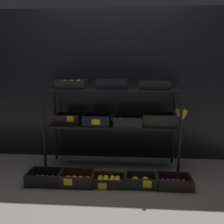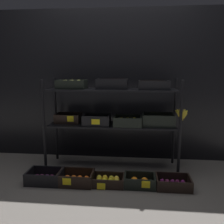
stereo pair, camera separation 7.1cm
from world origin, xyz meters
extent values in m
plane|color=#605B56|center=(0.00, 0.00, 0.00)|extent=(10.00, 10.00, 0.00)
cube|color=black|center=(0.00, 0.41, 0.98)|extent=(3.93, 0.12, 1.95)
cylinder|color=black|center=(-0.76, -0.21, 0.54)|extent=(0.03, 0.03, 1.09)
cylinder|color=black|center=(0.76, -0.21, 0.54)|extent=(0.03, 0.03, 1.09)
cylinder|color=black|center=(-0.76, 0.21, 0.54)|extent=(0.03, 0.03, 1.09)
cylinder|color=black|center=(0.76, 0.21, 0.54)|extent=(0.03, 0.03, 1.09)
cube|color=black|center=(0.00, 0.00, 0.54)|extent=(1.50, 0.39, 0.02)
cube|color=black|center=(0.00, 0.00, 0.96)|extent=(1.50, 0.39, 0.02)
cube|color=black|center=(-0.55, 0.04, 0.55)|extent=(0.30, 0.23, 0.01)
cube|color=black|center=(-0.55, -0.06, 0.61)|extent=(0.30, 0.02, 0.10)
cube|color=black|center=(-0.55, 0.15, 0.61)|extent=(0.30, 0.02, 0.10)
cube|color=black|center=(-0.69, 0.04, 0.61)|extent=(0.02, 0.20, 0.10)
cube|color=black|center=(-0.40, 0.04, 0.61)|extent=(0.02, 0.20, 0.10)
ellipsoid|color=brown|center=(-0.62, 0.01, 0.59)|extent=(0.05, 0.05, 0.07)
ellipsoid|color=brown|center=(-0.55, 0.01, 0.59)|extent=(0.05, 0.05, 0.07)
ellipsoid|color=brown|center=(-0.47, 0.01, 0.59)|extent=(0.05, 0.05, 0.07)
ellipsoid|color=brown|center=(-0.62, 0.08, 0.59)|extent=(0.05, 0.05, 0.07)
ellipsoid|color=brown|center=(-0.55, 0.08, 0.59)|extent=(0.05, 0.05, 0.07)
ellipsoid|color=brown|center=(-0.47, 0.08, 0.59)|extent=(0.05, 0.05, 0.07)
cube|color=yellow|center=(-0.49, -0.07, 0.62)|extent=(0.08, 0.01, 0.07)
cube|color=black|center=(-0.18, -0.05, 0.55)|extent=(0.32, 0.23, 0.01)
cube|color=black|center=(-0.18, -0.15, 0.61)|extent=(0.32, 0.02, 0.11)
cube|color=black|center=(-0.18, 0.06, 0.61)|extent=(0.32, 0.02, 0.11)
cube|color=black|center=(-0.33, -0.05, 0.61)|extent=(0.02, 0.20, 0.11)
cube|color=black|center=(-0.03, -0.05, 0.61)|extent=(0.02, 0.20, 0.11)
sphere|color=#96C443|center=(-0.23, -0.08, 0.59)|extent=(0.07, 0.07, 0.07)
sphere|color=#98B437|center=(-0.12, -0.08, 0.59)|extent=(0.07, 0.07, 0.07)
sphere|color=#82B040|center=(-0.23, -0.02, 0.59)|extent=(0.07, 0.07, 0.07)
sphere|color=#96B245|center=(-0.13, -0.01, 0.59)|extent=(0.07, 0.07, 0.07)
cube|color=yellow|center=(-0.17, -0.16, 0.61)|extent=(0.10, 0.01, 0.06)
cube|color=black|center=(0.19, -0.06, 0.55)|extent=(0.32, 0.25, 0.01)
cube|color=black|center=(0.19, -0.18, 0.61)|extent=(0.32, 0.02, 0.10)
cube|color=black|center=(0.19, 0.06, 0.61)|extent=(0.32, 0.02, 0.10)
cube|color=black|center=(0.04, -0.06, 0.61)|extent=(0.02, 0.22, 0.10)
cube|color=black|center=(0.34, -0.06, 0.61)|extent=(0.02, 0.22, 0.10)
ellipsoid|color=yellow|center=(0.11, -0.10, 0.60)|extent=(0.06, 0.06, 0.08)
ellipsoid|color=yellow|center=(0.19, -0.10, 0.60)|extent=(0.06, 0.06, 0.08)
ellipsoid|color=yellow|center=(0.27, -0.10, 0.60)|extent=(0.06, 0.06, 0.08)
ellipsoid|color=yellow|center=(0.12, -0.02, 0.60)|extent=(0.06, 0.06, 0.08)
ellipsoid|color=yellow|center=(0.19, -0.02, 0.60)|extent=(0.06, 0.06, 0.08)
ellipsoid|color=yellow|center=(0.27, -0.02, 0.60)|extent=(0.06, 0.06, 0.08)
cube|color=black|center=(0.54, -0.02, 0.55)|extent=(0.37, 0.26, 0.01)
cube|color=black|center=(0.54, -0.14, 0.62)|extent=(0.37, 0.02, 0.13)
cube|color=black|center=(0.54, 0.11, 0.62)|extent=(0.37, 0.02, 0.13)
cube|color=black|center=(0.37, -0.02, 0.62)|extent=(0.02, 0.23, 0.13)
cube|color=black|center=(0.72, -0.02, 0.62)|extent=(0.02, 0.23, 0.13)
sphere|color=#E2BC52|center=(0.46, -0.06, 0.59)|extent=(0.07, 0.07, 0.07)
sphere|color=#D9C453|center=(0.54, -0.05, 0.59)|extent=(0.07, 0.07, 0.07)
sphere|color=gold|center=(0.64, -0.05, 0.59)|extent=(0.07, 0.07, 0.07)
sphere|color=#CFC752|center=(0.46, 0.02, 0.59)|extent=(0.07, 0.07, 0.07)
sphere|color=#D6C449|center=(0.55, 0.02, 0.59)|extent=(0.07, 0.07, 0.07)
sphere|color=gold|center=(0.64, 0.02, 0.59)|extent=(0.07, 0.07, 0.07)
cube|color=black|center=(-0.48, 0.00, 0.97)|extent=(0.34, 0.24, 0.01)
cube|color=black|center=(-0.48, -0.11, 1.03)|extent=(0.34, 0.02, 0.09)
cube|color=black|center=(-0.48, 0.11, 1.03)|extent=(0.34, 0.02, 0.09)
cube|color=black|center=(-0.64, 0.00, 1.03)|extent=(0.02, 0.20, 0.09)
cube|color=black|center=(-0.32, 0.00, 1.03)|extent=(0.02, 0.20, 0.09)
ellipsoid|color=#B1BA55|center=(-0.56, -0.04, 1.03)|extent=(0.07, 0.07, 0.09)
ellipsoid|color=tan|center=(-0.48, -0.03, 1.03)|extent=(0.07, 0.07, 0.09)
ellipsoid|color=#ABBD60|center=(-0.40, -0.03, 1.03)|extent=(0.07, 0.07, 0.09)
ellipsoid|color=tan|center=(-0.56, 0.03, 1.03)|extent=(0.07, 0.07, 0.09)
ellipsoid|color=#BFBC5D|center=(-0.48, 0.04, 1.03)|extent=(0.07, 0.07, 0.09)
ellipsoid|color=#ADB450|center=(-0.40, 0.03, 1.03)|extent=(0.07, 0.07, 0.09)
cube|color=black|center=(0.00, 0.01, 0.97)|extent=(0.36, 0.22, 0.01)
cube|color=black|center=(0.00, -0.09, 1.03)|extent=(0.36, 0.02, 0.11)
cube|color=black|center=(0.00, 0.12, 1.03)|extent=(0.36, 0.02, 0.11)
cube|color=black|center=(-0.17, 0.01, 1.03)|extent=(0.02, 0.19, 0.11)
cube|color=black|center=(0.18, 0.01, 1.03)|extent=(0.02, 0.19, 0.11)
sphere|color=red|center=(-0.08, -0.01, 1.02)|extent=(0.07, 0.07, 0.07)
sphere|color=red|center=(0.01, -0.02, 1.02)|extent=(0.07, 0.07, 0.07)
sphere|color=red|center=(0.09, -0.02, 1.02)|extent=(0.07, 0.07, 0.07)
sphere|color=red|center=(-0.08, 0.04, 1.02)|extent=(0.07, 0.07, 0.07)
sphere|color=red|center=(0.00, 0.04, 1.02)|extent=(0.07, 0.07, 0.07)
sphere|color=red|center=(0.09, 0.04, 1.02)|extent=(0.07, 0.07, 0.07)
cube|color=black|center=(0.48, -0.03, 0.97)|extent=(0.35, 0.22, 0.01)
cube|color=black|center=(0.48, -0.13, 1.02)|extent=(0.35, 0.02, 0.09)
cube|color=black|center=(0.48, 0.07, 1.02)|extent=(0.35, 0.02, 0.09)
cube|color=black|center=(0.32, -0.03, 1.02)|extent=(0.02, 0.19, 0.09)
cube|color=black|center=(0.65, -0.03, 1.02)|extent=(0.02, 0.19, 0.09)
sphere|color=orange|center=(0.40, -0.06, 1.02)|extent=(0.07, 0.07, 0.07)
sphere|color=orange|center=(0.48, -0.06, 1.02)|extent=(0.07, 0.07, 0.07)
sphere|color=orange|center=(0.57, -0.06, 1.02)|extent=(0.07, 0.07, 0.07)
sphere|color=orange|center=(0.40, 0.00, 1.02)|extent=(0.07, 0.07, 0.07)
sphere|color=orange|center=(0.48, -0.01, 1.02)|extent=(0.07, 0.07, 0.07)
sphere|color=orange|center=(0.56, 0.00, 1.02)|extent=(0.07, 0.07, 0.07)
cylinder|color=brown|center=(0.80, -0.08, 0.74)|extent=(0.02, 0.02, 0.02)
ellipsoid|color=yellow|center=(0.78, -0.08, 0.67)|extent=(0.10, 0.03, 0.11)
ellipsoid|color=yellow|center=(0.79, -0.08, 0.67)|extent=(0.06, 0.03, 0.11)
ellipsoid|color=yellow|center=(0.80, -0.07, 0.67)|extent=(0.03, 0.03, 0.11)
ellipsoid|color=yellow|center=(0.82, -0.07, 0.67)|extent=(0.07, 0.03, 0.11)
ellipsoid|color=yellow|center=(0.82, -0.08, 0.67)|extent=(0.09, 0.03, 0.11)
cylinder|color=brown|center=(0.80, 0.01, 0.76)|extent=(0.02, 0.02, 0.02)
ellipsoid|color=yellow|center=(0.78, 0.00, 0.69)|extent=(0.10, 0.03, 0.10)
ellipsoid|color=yellow|center=(0.78, 0.01, 0.69)|extent=(0.09, 0.03, 0.11)
ellipsoid|color=yellow|center=(0.80, 0.02, 0.69)|extent=(0.05, 0.03, 0.11)
ellipsoid|color=yellow|center=(0.81, 0.01, 0.69)|extent=(0.05, 0.03, 0.11)
ellipsoid|color=yellow|center=(0.82, 0.01, 0.69)|extent=(0.08, 0.03, 0.11)
ellipsoid|color=yellow|center=(0.83, 0.01, 0.69)|extent=(0.11, 0.03, 0.09)
cube|color=black|center=(-0.68, -0.47, 0.01)|extent=(0.37, 0.26, 0.01)
cube|color=black|center=(-0.68, -0.59, 0.07)|extent=(0.37, 0.02, 0.12)
cube|color=black|center=(-0.68, -0.35, 0.07)|extent=(0.37, 0.02, 0.12)
cube|color=black|center=(-0.85, -0.47, 0.07)|extent=(0.02, 0.22, 0.12)
cube|color=black|center=(-0.50, -0.47, 0.07)|extent=(0.02, 0.22, 0.12)
sphere|color=#5C1A57|center=(-0.79, -0.53, 0.04)|extent=(0.05, 0.05, 0.05)
sphere|color=#5D1F4C|center=(-0.73, -0.53, 0.04)|extent=(0.05, 0.05, 0.05)
sphere|color=#681E4F|center=(-0.67, -0.54, 0.04)|extent=(0.05, 0.05, 0.05)
sphere|color=#541C54|center=(-0.62, -0.54, 0.04)|extent=(0.05, 0.05, 0.05)
sphere|color=#651A55|center=(-0.56, -0.53, 0.04)|extent=(0.05, 0.05, 0.05)
sphere|color=#5A1C51|center=(-0.79, -0.47, 0.04)|extent=(0.05, 0.05, 0.05)
sphere|color=#552250|center=(-0.73, -0.47, 0.04)|extent=(0.05, 0.05, 0.05)
sphere|color=#6B2C5A|center=(-0.68, -0.47, 0.04)|extent=(0.05, 0.05, 0.05)
sphere|color=#5F1C4D|center=(-0.62, -0.47, 0.04)|extent=(0.05, 0.05, 0.05)
sphere|color=#682155|center=(-0.56, -0.48, 0.04)|extent=(0.05, 0.05, 0.05)
sphere|color=#6A174B|center=(-0.79, -0.41, 0.04)|extent=(0.05, 0.05, 0.05)
sphere|color=#62294C|center=(-0.74, -0.41, 0.04)|extent=(0.05, 0.05, 0.05)
sphere|color=#552F5D|center=(-0.68, -0.41, 0.04)|extent=(0.05, 0.05, 0.05)
sphere|color=#5B1D47|center=(-0.62, -0.41, 0.04)|extent=(0.05, 0.05, 0.05)
sphere|color=#62274F|center=(-0.56, -0.41, 0.04)|extent=(0.05, 0.05, 0.05)
cube|color=black|center=(-0.34, -0.47, 0.01)|extent=(0.37, 0.25, 0.01)
cube|color=black|center=(-0.34, -0.59, 0.07)|extent=(0.37, 0.02, 0.12)
cube|color=black|center=(-0.34, -0.35, 0.07)|extent=(0.37, 0.02, 0.12)
cube|color=black|center=(-0.51, -0.47, 0.07)|extent=(0.02, 0.22, 0.12)
cube|color=black|center=(-0.16, -0.47, 0.07)|extent=(0.02, 0.22, 0.12)
sphere|color=orange|center=(-0.44, -0.51, 0.04)|extent=(0.06, 0.06, 0.06)
sphere|color=orange|center=(-0.37, -0.51, 0.04)|extent=(0.06, 0.06, 0.06)
sphere|color=orange|center=(-0.30, -0.51, 0.04)|extent=(0.06, 0.06, 0.06)
sphere|color=orange|center=(-0.23, -0.51, 0.04)|extent=(0.06, 0.06, 0.06)
sphere|color=orange|center=(-0.44, -0.44, 0.04)|extent=(0.06, 0.06, 0.06)
sphere|color=orange|center=(-0.37, -0.43, 0.04)|extent=(0.06, 0.06, 0.06)
sphere|color=orange|center=(-0.31, -0.43, 0.04)|extent=(0.06, 0.06, 0.06)
sphere|color=orange|center=(-0.23, -0.43, 0.04)|extent=(0.06, 0.06, 0.06)
cube|color=yellow|center=(-0.40, -0.60, 0.08)|extent=(0.09, 0.01, 0.07)
cube|color=black|center=(0.00, -0.47, 0.01)|extent=(0.34, 0.22, 0.01)
cube|color=black|center=(0.00, -0.57, 0.06)|extent=(0.34, 0.02, 0.09)
cube|color=black|center=(0.00, -0.36, 0.06)|extent=(0.34, 0.02, 0.09)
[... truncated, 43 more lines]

